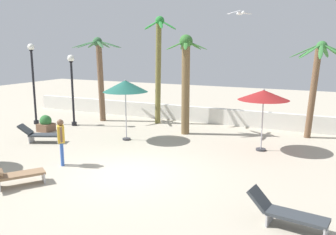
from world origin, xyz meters
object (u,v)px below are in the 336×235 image
Objects in this scene: patio_umbrella_1 at (125,86)px; lamp_post_0 at (72,82)px; palm_tree_3 at (186,74)px; guest_0 at (61,138)px; lounge_chair_1 at (40,134)px; planter at (46,124)px; palm_tree_0 at (316,76)px; palm_tree_2 at (100,68)px; patio_umbrella_0 at (264,96)px; lamp_post_1 at (33,76)px; seagull_2 at (240,13)px; palm_tree_1 at (159,60)px; lounge_chair_0 at (287,213)px; lounge_chair_2 at (13,174)px.

patio_umbrella_1 is 0.73× the size of lamp_post_0.
guest_0 is at bearing -108.63° from palm_tree_3.
lounge_chair_1 is 2.29× the size of planter.
palm_tree_2 is at bearing -175.38° from palm_tree_0.
patio_umbrella_1 is at bearing -40.65° from palm_tree_2.
palm_tree_3 is 7.09m from guest_0.
patio_umbrella_0 is at bearing 17.95° from lounge_chair_1.
patio_umbrella_1 is 6.55m from lamp_post_1.
patio_umbrella_1 is 3.34× the size of planter.
lamp_post_0 is at bearing -167.31° from palm_tree_0.
lamp_post_1 is (-2.21, -0.60, 0.31)m from lamp_post_0.
patio_umbrella_1 is at bearing 176.43° from seagull_2.
palm_tree_1 is at bearing 91.04° from guest_0.
palm_tree_2 is at bearing 143.41° from lounge_chair_0.
seagull_2 is at bearing 48.26° from lounge_chair_2.
seagull_2 is (5.45, 3.83, 4.47)m from guest_0.
seagull_2 reaches higher than lamp_post_1.
palm_tree_3 is 1.26× the size of lamp_post_0.
seagull_2 reaches higher than lounge_chair_0.
lamp_post_1 is at bearing 137.61° from lounge_chair_1.
palm_tree_1 is 6.90m from planter.
patio_umbrella_1 reaches higher than lounge_chair_1.
palm_tree_0 is at bearing 4.62° from palm_tree_2.
lamp_post_0 is (-4.29, 1.42, -0.11)m from patio_umbrella_1.
lounge_chair_1 is 3.82m from guest_0.
lounge_chair_0 is at bearing -29.34° from lamp_post_0.
guest_0 is 1.49× the size of seagull_2.
palm_tree_0 is 2.35× the size of lounge_chair_1.
palm_tree_0 is at bearing 17.58° from palm_tree_3.
lounge_chair_2 is (-7.94, -10.54, -2.55)m from palm_tree_0.
palm_tree_0 is 11.59m from palm_tree_2.
lamp_post_0 is 3.33× the size of seagull_2.
palm_tree_2 reaches higher than patio_umbrella_0.
palm_tree_2 is at bearing 158.56° from seagull_2.
palm_tree_1 is 1.22× the size of palm_tree_3.
lamp_post_1 reaches higher than patio_umbrella_0.
lamp_post_0 is 2.24× the size of guest_0.
palm_tree_1 is (-6.36, 3.04, 1.24)m from patio_umbrella_0.
lounge_chair_2 is at bearing -103.83° from palm_tree_3.
palm_tree_1 is 10.84m from lounge_chair_2.
lamp_post_0 is at bearing -171.98° from palm_tree_3.
lamp_post_1 is at bearing -164.89° from lamp_post_0.
lounge_chair_1 is at bearing -74.37° from lamp_post_0.
guest_0 is at bearing -92.30° from patio_umbrella_1.
palm_tree_1 is at bearing 94.52° from patio_umbrella_1.
patio_umbrella_0 is at bearing 39.37° from guest_0.
palm_tree_3 reaches higher than guest_0.
palm_tree_2 is at bearing 94.64° from lounge_chair_1.
lounge_chair_0 is at bearing -73.68° from patio_umbrella_0.
palm_tree_1 is 12.91m from lounge_chair_0.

